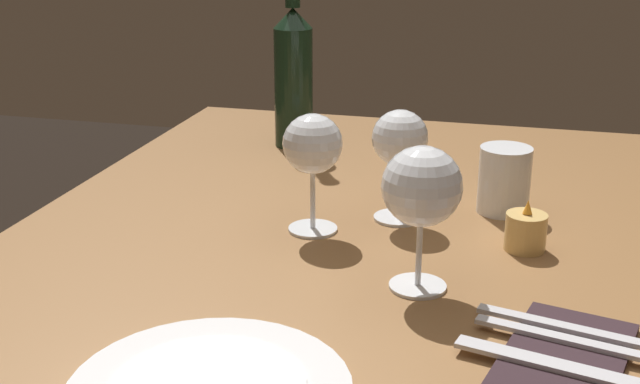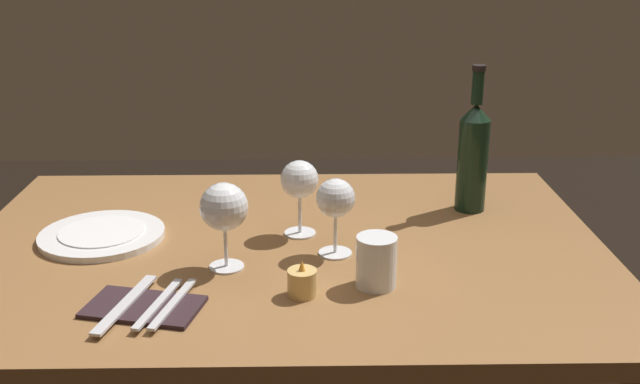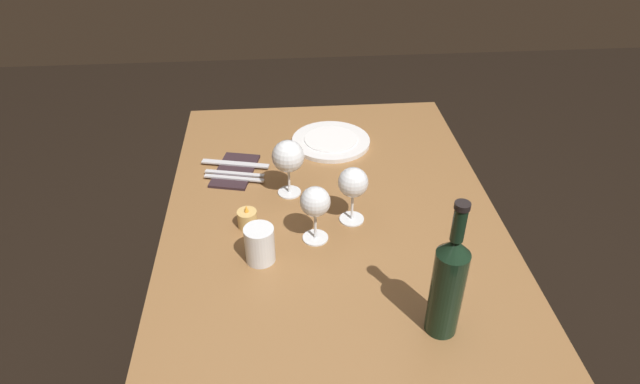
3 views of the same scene
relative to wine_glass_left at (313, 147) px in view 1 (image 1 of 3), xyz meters
name	(u,v)px [view 1 (image 1 of 3)]	position (x,y,z in m)	size (l,w,h in m)	color
dining_table	(343,305)	(0.03, 0.05, -0.21)	(1.30, 0.90, 0.74)	olive
wine_glass_left	(313,147)	(0.00, 0.00, 0.00)	(0.08, 0.08, 0.16)	white
wine_glass_right	(400,141)	(-0.07, 0.10, 0.00)	(0.08, 0.08, 0.16)	white
wine_glass_centre	(422,189)	(0.14, 0.16, 0.00)	(0.09, 0.09, 0.17)	white
wine_bottle	(293,73)	(-0.39, -0.14, 0.01)	(0.07, 0.07, 0.33)	black
water_tumbler	(504,182)	(-0.14, 0.24, -0.07)	(0.07, 0.07, 0.09)	white
votive_candle	(526,233)	(-0.01, 0.28, -0.09)	(0.05, 0.05, 0.07)	#DBB266
folded_napkin	(564,358)	(0.26, 0.32, -0.11)	(0.21, 0.15, 0.01)	#2D1E23
fork_inner	(565,339)	(0.24, 0.32, -0.11)	(0.06, 0.18, 0.00)	silver
fork_outer	(564,327)	(0.21, 0.32, -0.11)	(0.06, 0.18, 0.00)	silver
table_knife	(566,368)	(0.29, 0.32, -0.11)	(0.07, 0.21, 0.00)	silver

